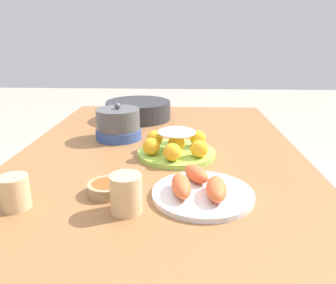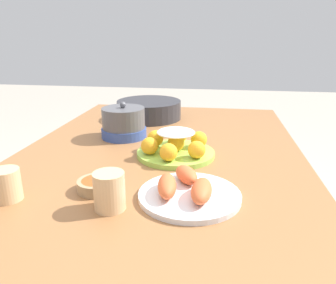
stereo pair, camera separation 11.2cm
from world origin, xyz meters
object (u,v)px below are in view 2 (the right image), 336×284
at_px(sauce_bowl, 97,185).
at_px(cup_near, 109,191).
at_px(dining_table, 161,174).
at_px(warming_pot, 124,123).
at_px(serving_bowl, 149,109).
at_px(cake_plate, 175,146).
at_px(seafood_platter, 188,191).
at_px(cup_far, 7,185).

distance_m(sauce_bowl, cup_near, 0.11).
distance_m(dining_table, warming_pot, 0.26).
relative_size(cup_near, warming_pot, 0.51).
bearing_deg(cup_near, sauce_bowl, 36.69).
xyz_separation_m(serving_bowl, warming_pot, (-0.31, 0.04, 0.01)).
relative_size(dining_table, cake_plate, 5.50).
relative_size(cake_plate, seafood_platter, 1.01).
bearing_deg(sauce_bowl, seafood_platter, -91.03).
bearing_deg(seafood_platter, cake_plate, 13.27).
bearing_deg(dining_table, serving_bowl, 16.70).
bearing_deg(sauce_bowl, cup_far, 112.01).
bearing_deg(seafood_platter, cup_far, 99.89).
relative_size(cake_plate, cup_near, 2.87).
height_order(serving_bowl, seafood_platter, serving_bowl).
bearing_deg(cake_plate, cup_far, 134.75).
relative_size(seafood_platter, warming_pot, 1.45).
relative_size(dining_table, sauce_bowl, 14.11).
height_order(dining_table, cup_near, cup_near).
xyz_separation_m(dining_table, cup_far, (-0.41, 0.31, 0.13)).
distance_m(serving_bowl, cup_far, 0.87).
relative_size(cake_plate, sauce_bowl, 2.56).
bearing_deg(sauce_bowl, serving_bowl, 1.47).
bearing_deg(serving_bowl, dining_table, -163.30).
relative_size(serving_bowl, sauce_bowl, 3.00).
relative_size(serving_bowl, cup_near, 3.36).
bearing_deg(cup_near, dining_table, -6.74).
xyz_separation_m(dining_table, cup_near, (-0.42, 0.05, 0.14)).
xyz_separation_m(cake_plate, seafood_platter, (-0.29, -0.07, -0.01)).
height_order(sauce_bowl, cup_near, cup_near).
relative_size(dining_table, cup_far, 17.93).
bearing_deg(warming_pot, serving_bowl, -7.04).
height_order(seafood_platter, cup_far, cup_far).
relative_size(dining_table, cup_near, 15.79).
distance_m(serving_bowl, warming_pot, 0.31).
relative_size(dining_table, warming_pot, 8.12).
distance_m(sauce_bowl, warming_pot, 0.47).
xyz_separation_m(dining_table, cake_plate, (-0.04, -0.06, 0.12)).
bearing_deg(seafood_platter, warming_pot, 32.37).
distance_m(dining_table, cup_near, 0.44).
relative_size(sauce_bowl, warming_pot, 0.58).
relative_size(cup_far, warming_pot, 0.45).
bearing_deg(dining_table, warming_pot, 51.66).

